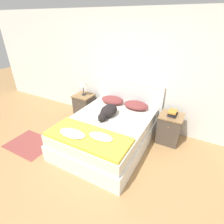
# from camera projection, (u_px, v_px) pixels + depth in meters

# --- Properties ---
(ground_plane) EXTENTS (16.00, 16.00, 0.00)m
(ground_plane) POSITION_uv_depth(u_px,v_px,m) (80.00, 179.00, 2.88)
(ground_plane) COLOR tan
(wall_back) EXTENTS (9.00, 0.06, 2.55)m
(wall_back) POSITION_uv_depth(u_px,v_px,m) (134.00, 72.00, 3.92)
(wall_back) COLOR white
(wall_back) RESTS_ON ground_plane
(bed) EXTENTS (1.56, 2.01, 0.56)m
(bed) POSITION_uv_depth(u_px,v_px,m) (107.00, 133.00, 3.57)
(bed) COLOR white
(bed) RESTS_ON ground_plane
(headboard) EXTENTS (1.64, 0.06, 1.07)m
(headboard) POSITION_uv_depth(u_px,v_px,m) (128.00, 102.00, 4.23)
(headboard) COLOR white
(headboard) RESTS_ON ground_plane
(nightstand_left) EXTENTS (0.46, 0.45, 0.63)m
(nightstand_left) POSITION_uv_depth(u_px,v_px,m) (84.00, 106.00, 4.56)
(nightstand_left) COLOR #4C4238
(nightstand_left) RESTS_ON ground_plane
(nightstand_right) EXTENTS (0.46, 0.45, 0.63)m
(nightstand_right) POSITION_uv_depth(u_px,v_px,m) (169.00, 128.00, 3.64)
(nightstand_right) COLOR #4C4238
(nightstand_right) RESTS_ON ground_plane
(pillow_left) EXTENTS (0.55, 0.37, 0.16)m
(pillow_left) POSITION_uv_depth(u_px,v_px,m) (112.00, 100.00, 4.12)
(pillow_left) COLOR brown
(pillow_left) RESTS_ON bed
(pillow_right) EXTENTS (0.55, 0.37, 0.16)m
(pillow_right) POSITION_uv_depth(u_px,v_px,m) (136.00, 105.00, 3.87)
(pillow_right) COLOR brown
(pillow_right) RESTS_ON bed
(quilt) EXTENTS (1.45, 0.62, 0.09)m
(quilt) POSITION_uv_depth(u_px,v_px,m) (87.00, 136.00, 2.93)
(quilt) COLOR yellow
(quilt) RESTS_ON bed
(dog) EXTENTS (0.30, 0.68, 0.22)m
(dog) POSITION_uv_depth(u_px,v_px,m) (108.00, 111.00, 3.56)
(dog) COLOR black
(dog) RESTS_ON bed
(book_stack) EXTENTS (0.18, 0.24, 0.11)m
(book_stack) POSITION_uv_depth(u_px,v_px,m) (172.00, 113.00, 3.45)
(book_stack) COLOR #703D7F
(book_stack) RESTS_ON nightstand_right
(table_lamp) EXTENTS (0.23, 0.23, 0.35)m
(table_lamp) POSITION_uv_depth(u_px,v_px,m) (83.00, 84.00, 4.28)
(table_lamp) COLOR #2D2D33
(table_lamp) RESTS_ON nightstand_left
(rug) EXTENTS (0.93, 0.70, 0.00)m
(rug) POSITION_uv_depth(u_px,v_px,m) (30.00, 144.00, 3.68)
(rug) COLOR #93423D
(rug) RESTS_ON ground_plane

